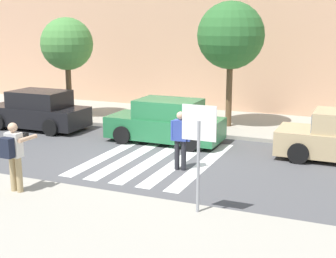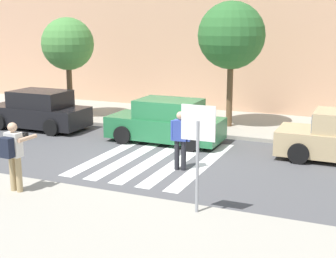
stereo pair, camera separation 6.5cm
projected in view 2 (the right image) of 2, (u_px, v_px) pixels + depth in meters
The scene contains 16 objects.
ground_plane at pixel (153, 160), 14.56m from camera, with size 120.00×120.00×0.00m, color #4C4C4F.
sidewalk_near at pixel (16, 242), 8.99m from camera, with size 60.00×6.00×0.14m, color #9E998C.
sidewalk_far at pixel (213, 122), 19.92m from camera, with size 60.00×4.80×0.14m, color #9E998C.
building_facade_far at pixel (242, 28), 23.00m from camera, with size 56.00×4.00×7.86m, color tan.
crosswalk_stripe_0 at pixel (111, 153), 15.36m from camera, with size 0.44×5.20×0.01m, color silver.
crosswalk_stripe_1 at pixel (133, 156), 15.05m from camera, with size 0.44×5.20×0.01m, color silver.
crosswalk_stripe_2 at pixel (156, 159), 14.74m from camera, with size 0.44×5.20×0.01m, color silver.
crosswalk_stripe_3 at pixel (179, 162), 14.43m from camera, with size 0.44×5.20×0.01m, color silver.
crosswalk_stripe_4 at pixel (204, 165), 14.12m from camera, with size 0.44×5.20×0.01m, color silver.
stop_sign at pixel (198, 135), 9.87m from camera, with size 0.76×0.08×2.37m.
photographer_with_backpack at pixel (13, 151), 11.26m from camera, with size 0.61×0.86×1.72m.
pedestrian_crossing at pixel (180, 137), 13.43m from camera, with size 0.58×0.29×1.72m.
parked_car_black at pixel (39, 111), 18.83m from camera, with size 4.10×1.92×1.55m.
parked_car_green at pixel (166, 122), 16.67m from camera, with size 4.10×1.92×1.55m.
street_tree_west at pixel (68, 44), 20.01m from camera, with size 2.24×2.24×4.29m.
street_tree_center at pixel (231, 36), 17.99m from camera, with size 2.61×2.61×4.88m.
Camera 2 is at (5.97, -12.65, 4.18)m, focal length 50.00 mm.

